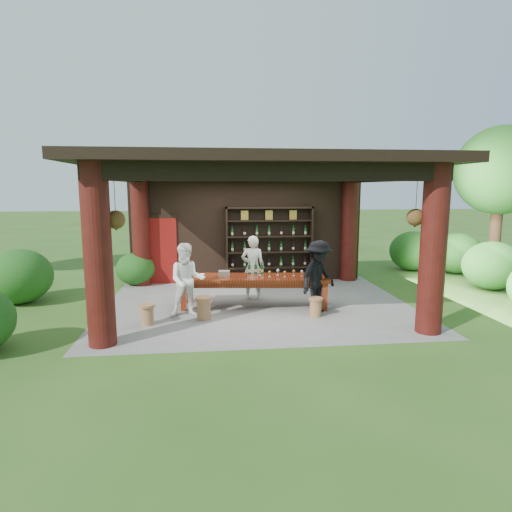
{
  "coord_description": "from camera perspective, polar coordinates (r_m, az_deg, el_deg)",
  "views": [
    {
      "loc": [
        -1.19,
        -10.18,
        2.85
      ],
      "look_at": [
        0.0,
        0.4,
        1.15
      ],
      "focal_mm": 30.0,
      "sensor_mm": 36.0,
      "label": 1
    }
  ],
  "objects": [
    {
      "name": "wine_shelf",
      "position": [
        12.87,
        1.76,
        1.51
      ],
      "size": [
        2.62,
        0.4,
        2.31
      ],
      "color": "black",
      "rests_on": "ground"
    },
    {
      "name": "shrubs",
      "position": [
        12.11,
        11.4,
        -2.04
      ],
      "size": [
        14.6,
        7.93,
        1.36
      ],
      "color": "#194C14",
      "rests_on": "ground"
    },
    {
      "name": "table_glasses",
      "position": [
        10.32,
        3.32,
        -2.26
      ],
      "size": [
        1.06,
        0.34,
        0.15
      ],
      "color": "silver",
      "rests_on": "tasting_table"
    },
    {
      "name": "host",
      "position": [
        10.97,
        -0.41,
        -1.55
      ],
      "size": [
        0.68,
        0.54,
        1.65
      ],
      "primitive_type": "imported",
      "rotation": [
        0.0,
        0.0,
        2.88
      ],
      "color": "silver",
      "rests_on": "ground"
    },
    {
      "name": "guest_woman",
      "position": [
        9.6,
        -9.16,
        -3.21
      ],
      "size": [
        0.84,
        0.68,
        1.65
      ],
      "primitive_type": "imported",
      "rotation": [
        0.0,
        0.0,
        0.06
      ],
      "color": "white",
      "rests_on": "ground"
    },
    {
      "name": "ground",
      "position": [
        10.64,
        0.24,
        -6.47
      ],
      "size": [
        90.0,
        90.0,
        0.0
      ],
      "primitive_type": "plane",
      "color": "#2D5119",
      "rests_on": "ground"
    },
    {
      "name": "stool_near_right",
      "position": [
        9.71,
        7.95,
        -6.68
      ],
      "size": [
        0.33,
        0.33,
        0.43
      ],
      "rotation": [
        0.0,
        0.0,
        -0.2
      ],
      "color": "#945F3B",
      "rests_on": "ground"
    },
    {
      "name": "stool_near_left",
      "position": [
        9.49,
        -6.98,
        -6.82
      ],
      "size": [
        0.38,
        0.38,
        0.5
      ],
      "rotation": [
        0.0,
        0.0,
        -0.19
      ],
      "color": "#945F3B",
      "rests_on": "ground"
    },
    {
      "name": "pavilion",
      "position": [
        10.69,
        -0.09,
        5.22
      ],
      "size": [
        7.5,
        6.0,
        3.6
      ],
      "color": "slate",
      "rests_on": "ground"
    },
    {
      "name": "tasting_table",
      "position": [
        10.29,
        -0.25,
        -3.36
      ],
      "size": [
        3.62,
        1.29,
        0.75
      ],
      "rotation": [
        0.0,
        0.0,
        -0.11
      ],
      "color": "#62170E",
      "rests_on": "ground"
    },
    {
      "name": "stool_far_left",
      "position": [
        9.34,
        -14.29,
        -7.49
      ],
      "size": [
        0.33,
        0.33,
        0.44
      ],
      "rotation": [
        0.0,
        0.0,
        -0.07
      ],
      "color": "#945F3B",
      "rests_on": "ground"
    },
    {
      "name": "table_bottles",
      "position": [
        10.55,
        -0.04,
        -1.55
      ],
      "size": [
        0.39,
        0.1,
        0.31
      ],
      "color": "#194C1E",
      "rests_on": "tasting_table"
    },
    {
      "name": "trees",
      "position": [
        12.43,
        14.36,
        11.18
      ],
      "size": [
        22.98,
        9.45,
        4.8
      ],
      "color": "#3F2819",
      "rests_on": "ground"
    },
    {
      "name": "guest_man",
      "position": [
        9.9,
        8.3,
        -2.76
      ],
      "size": [
        1.23,
        1.16,
        1.67
      ],
      "primitive_type": "imported",
      "rotation": [
        0.0,
        0.0,
        0.67
      ],
      "color": "black",
      "rests_on": "ground"
    },
    {
      "name": "napkin_basket",
      "position": [
        10.27,
        -4.27,
        -2.35
      ],
      "size": [
        0.28,
        0.21,
        0.14
      ],
      "primitive_type": "cube",
      "rotation": [
        0.0,
        0.0,
        -0.11
      ],
      "color": "#BF6672",
      "rests_on": "tasting_table"
    }
  ]
}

